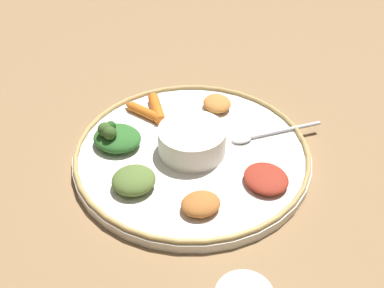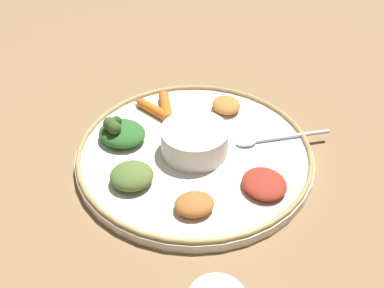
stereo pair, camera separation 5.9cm
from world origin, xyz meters
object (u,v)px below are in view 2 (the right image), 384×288
carrot_near_spoon (163,105)px  carrot_outer (149,109)px  center_bowl (192,140)px  spoon (265,139)px  greens_pile (118,132)px

carrot_near_spoon → carrot_outer: bearing=115.7°
center_bowl → carrot_near_spoon: (0.12, 0.05, -0.01)m
spoon → greens_pile: (0.00, 0.24, 0.01)m
spoon → carrot_outer: bearing=68.1°
carrot_near_spoon → carrot_outer: (-0.01, 0.02, -0.00)m
center_bowl → greens_pile: greens_pile is taller
spoon → carrot_outer: (0.08, 0.20, 0.00)m
center_bowl → spoon: 0.13m
spoon → carrot_near_spoon: bearing=62.4°
greens_pile → carrot_near_spoon: size_ratio=1.13×
spoon → carrot_near_spoon: (0.09, 0.17, 0.01)m
spoon → carrot_outer: 0.21m
spoon → carrot_outer: size_ratio=2.20×
greens_pile → carrot_outer: bearing=-29.8°
center_bowl → greens_pile: bearing=77.0°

